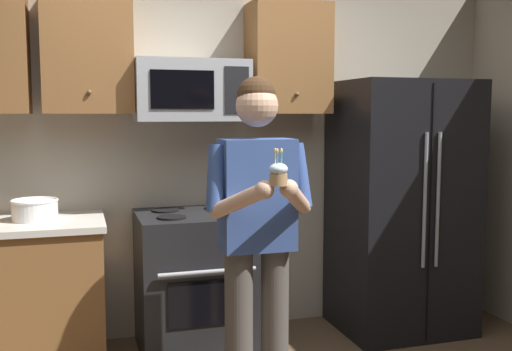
% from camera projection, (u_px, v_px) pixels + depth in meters
% --- Properties ---
extents(wall_back, '(4.40, 0.10, 2.60)m').
position_uv_depth(wall_back, '(205.00, 151.00, 4.22)').
color(wall_back, '#B7AD99').
rests_on(wall_back, ground).
extents(oven_range, '(0.76, 0.70, 0.93)m').
position_uv_depth(oven_range, '(196.00, 281.00, 3.89)').
color(oven_range, black).
rests_on(oven_range, ground).
extents(microwave, '(0.74, 0.41, 0.40)m').
position_uv_depth(microwave, '(191.00, 91.00, 3.88)').
color(microwave, '#9EA0A5').
extents(refrigerator, '(0.90, 0.75, 1.80)m').
position_uv_depth(refrigerator, '(401.00, 207.00, 4.25)').
color(refrigerator, black).
rests_on(refrigerator, ground).
extents(cabinet_row_upper, '(2.78, 0.36, 0.76)m').
position_uv_depth(cabinet_row_upper, '(100.00, 54.00, 3.74)').
color(cabinet_row_upper, brown).
extents(bowl_large_white, '(0.28, 0.28, 0.13)m').
position_uv_depth(bowl_large_white, '(35.00, 209.00, 3.59)').
color(bowl_large_white, white).
rests_on(bowl_large_white, counter_left).
extents(person, '(0.60, 0.48, 1.76)m').
position_uv_depth(person, '(258.00, 224.00, 3.07)').
color(person, '#4C4742').
rests_on(person, ground).
extents(cupcake, '(0.09, 0.09, 0.17)m').
position_uv_depth(cupcake, '(278.00, 174.00, 2.72)').
color(cupcake, '#A87F56').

